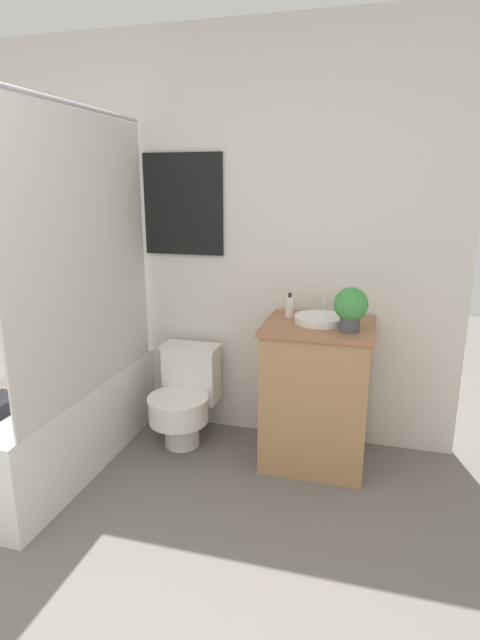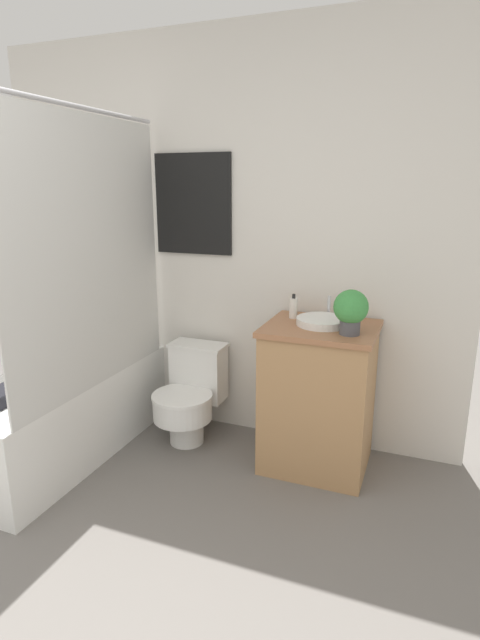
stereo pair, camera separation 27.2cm
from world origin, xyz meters
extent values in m
cube|color=silver|center=(0.00, 2.38, 1.25)|extent=(3.10, 0.05, 2.50)
cube|color=black|center=(-0.17, 2.35, 1.48)|extent=(0.52, 0.02, 0.62)
cube|color=silver|center=(-0.17, 2.34, 1.48)|extent=(0.49, 0.01, 0.59)
cube|color=white|center=(-0.74, 1.65, 0.25)|extent=(0.62, 1.42, 0.50)
cube|color=silver|center=(-0.44, 1.65, 1.11)|extent=(0.01, 1.31, 1.69)
cylinder|color=#B7B7BC|center=(-0.44, 1.65, 1.97)|extent=(0.02, 1.31, 0.02)
cylinder|color=white|center=(-0.09, 2.03, 0.09)|extent=(0.22, 0.22, 0.19)
cylinder|color=white|center=(-0.09, 1.98, 0.26)|extent=(0.37, 0.37, 0.14)
cylinder|color=white|center=(-0.09, 1.98, 0.34)|extent=(0.38, 0.38, 0.02)
cube|color=white|center=(-0.09, 2.22, 0.41)|extent=(0.35, 0.18, 0.36)
cube|color=white|center=(-0.09, 2.22, 0.59)|extent=(0.36, 0.19, 0.02)
cube|color=#AD7F51|center=(0.74, 2.08, 0.41)|extent=(0.58, 0.50, 0.82)
cube|color=#9E6642|center=(0.74, 2.08, 0.83)|extent=(0.61, 0.53, 0.03)
cylinder|color=white|center=(0.74, 2.10, 0.87)|extent=(0.29, 0.29, 0.04)
cylinder|color=silver|center=(0.74, 2.27, 0.91)|extent=(0.02, 0.02, 0.13)
cylinder|color=silver|center=(0.55, 2.19, 0.91)|extent=(0.05, 0.05, 0.12)
cylinder|color=black|center=(0.55, 2.19, 0.98)|extent=(0.02, 0.02, 0.02)
cylinder|color=#4C4C51|center=(0.91, 1.97, 0.88)|extent=(0.11, 0.11, 0.07)
sphere|color=#3D8E42|center=(0.91, 1.97, 0.99)|extent=(0.18, 0.18, 0.18)
camera|label=1|loc=(1.03, -0.62, 1.59)|focal=28.00mm
camera|label=2|loc=(1.29, -0.54, 1.59)|focal=28.00mm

